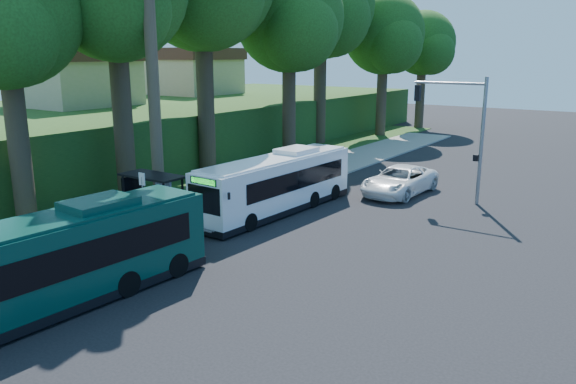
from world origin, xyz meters
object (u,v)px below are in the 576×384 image
Objects in this scene: pickup at (400,180)px; teal_bus at (56,260)px; bus_shelter at (151,188)px; white_bus at (278,183)px.

teal_bus is at bearing -95.14° from pickup.
bus_shelter is 14.70m from pickup.
white_bus is 13.58m from teal_bus.
white_bus reaches higher than pickup.
bus_shelter is 0.30× the size of white_bus.
white_bus is at bearing -114.53° from pickup.
bus_shelter is at bearing -122.51° from white_bus.
teal_bus is 21.03m from pickup.
pickup is at bearing 59.16° from bus_shelter.
teal_bus reaches higher than pickup.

